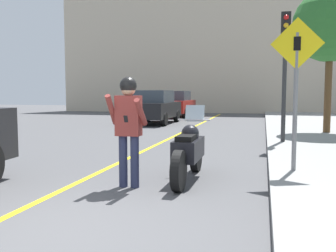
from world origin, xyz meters
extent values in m
plane|color=#4C4C4F|center=(0.00, 0.00, 0.00)|extent=(80.00, 80.00, 0.00)
cube|color=yellow|center=(-0.60, 6.00, 0.00)|extent=(0.12, 36.00, 0.01)
cube|color=beige|center=(0.00, 26.00, 4.98)|extent=(28.00, 1.20, 9.95)
cylinder|color=black|center=(1.22, 2.02, 0.33)|extent=(0.14, 0.66, 0.66)
cylinder|color=black|center=(1.22, 3.58, 0.33)|extent=(0.14, 0.66, 0.66)
cube|color=black|center=(1.22, 2.80, 0.56)|extent=(0.40, 1.07, 0.36)
sphere|color=black|center=(1.22, 2.95, 0.82)|extent=(0.32, 0.32, 0.32)
cube|color=black|center=(1.22, 2.56, 0.78)|extent=(0.28, 0.48, 0.10)
cylinder|color=silver|center=(1.22, 3.34, 1.04)|extent=(0.62, 0.03, 0.03)
cube|color=silver|center=(1.22, 3.41, 1.16)|extent=(0.36, 0.12, 0.31)
cylinder|color=#282D4C|center=(0.27, 2.08, 0.43)|extent=(0.14, 0.14, 0.85)
cylinder|color=#282D4C|center=(0.47, 2.08, 0.43)|extent=(0.14, 0.14, 0.85)
cube|color=maroon|center=(0.37, 2.08, 1.18)|extent=(0.40, 0.22, 0.65)
cylinder|color=maroon|center=(0.12, 1.98, 1.27)|extent=(0.09, 0.39, 0.51)
cylinder|color=maroon|center=(0.62, 1.96, 1.24)|extent=(0.09, 0.46, 0.46)
sphere|color=tan|center=(0.37, 2.08, 1.61)|extent=(0.24, 0.24, 0.24)
sphere|color=black|center=(0.37, 2.08, 1.66)|extent=(0.28, 0.28, 0.28)
cube|color=black|center=(0.43, 1.80, 1.14)|extent=(0.06, 0.05, 0.11)
cylinder|color=slate|center=(3.03, 3.38, 1.38)|extent=(0.08, 0.08, 2.43)
cube|color=yellow|center=(3.03, 3.36, 2.40)|extent=(0.91, 0.02, 0.91)
cube|color=black|center=(3.03, 3.34, 2.40)|extent=(0.12, 0.01, 0.24)
cylinder|color=#2D2D30|center=(3.03, 7.51, 1.97)|extent=(0.12, 0.12, 3.63)
cube|color=black|center=(3.03, 7.49, 3.41)|extent=(0.26, 0.22, 0.76)
sphere|color=red|center=(3.03, 7.37, 3.63)|extent=(0.14, 0.14, 0.14)
sphere|color=gold|center=(3.03, 7.37, 3.41)|extent=(0.14, 0.14, 0.14)
sphere|color=green|center=(3.03, 7.37, 3.19)|extent=(0.14, 0.14, 0.14)
cylinder|color=brown|center=(4.66, 10.53, 1.58)|extent=(0.24, 0.24, 2.85)
sphere|color=#2D6B2D|center=(4.66, 10.53, 3.90)|extent=(2.55, 2.55, 2.55)
cylinder|color=black|center=(-3.69, 15.92, 0.32)|extent=(0.22, 0.64, 0.64)
cylinder|color=black|center=(-2.04, 15.92, 0.32)|extent=(0.22, 0.64, 0.64)
cylinder|color=black|center=(-3.69, 13.32, 0.32)|extent=(0.22, 0.64, 0.64)
cylinder|color=black|center=(-2.04, 13.32, 0.32)|extent=(0.22, 0.64, 0.64)
cube|color=black|center=(-2.86, 14.62, 0.70)|extent=(1.80, 4.20, 0.76)
cube|color=#38424C|center=(-2.86, 14.45, 1.38)|extent=(1.58, 2.18, 0.60)
cylinder|color=black|center=(-3.84, 21.31, 0.32)|extent=(0.22, 0.64, 0.64)
cylinder|color=black|center=(-2.18, 21.31, 0.32)|extent=(0.22, 0.64, 0.64)
cylinder|color=black|center=(-3.84, 18.70, 0.32)|extent=(0.22, 0.64, 0.64)
cylinder|color=black|center=(-2.18, 18.70, 0.32)|extent=(0.22, 0.64, 0.64)
cube|color=#B21E19|center=(-3.01, 20.00, 0.70)|extent=(1.80, 4.20, 0.76)
cube|color=#38424C|center=(-3.01, 19.84, 1.38)|extent=(1.58, 2.18, 0.60)
camera|label=1|loc=(2.48, -3.61, 1.54)|focal=40.00mm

